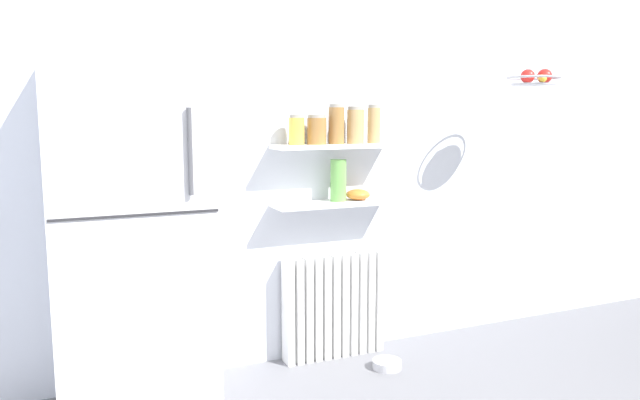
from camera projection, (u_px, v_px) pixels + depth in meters
back_wall at (329, 149)px, 3.82m from camera, size 7.04×0.10×2.60m
refrigerator at (130, 243)px, 3.05m from camera, size 0.76×0.65×1.76m
radiator at (334, 306)px, 3.83m from camera, size 0.65×0.12×0.65m
wall_shelf_lower at (336, 203)px, 3.71m from camera, size 0.78×0.22×0.02m
wall_shelf_upper at (336, 146)px, 3.66m from camera, size 0.78×0.22×0.02m
storage_jar_0 at (297, 130)px, 3.54m from camera, size 0.09×0.09×0.18m
storage_jar_1 at (317, 130)px, 3.59m from camera, size 0.11×0.11×0.18m
storage_jar_2 at (336, 124)px, 3.64m from camera, size 0.09×0.09×0.24m
storage_jar_3 at (355, 125)px, 3.69m from camera, size 0.10×0.10×0.22m
storage_jar_4 at (374, 124)px, 3.74m from camera, size 0.08×0.08×0.24m
vase at (338, 180)px, 3.69m from camera, size 0.10×0.10×0.25m
shelf_bowl at (358, 195)px, 3.76m from camera, size 0.15×0.15×0.07m
pet_food_bowl at (387, 364)px, 3.67m from camera, size 0.17×0.17×0.05m
hanging_fruit_basket at (535, 78)px, 3.74m from camera, size 0.32×0.32×0.10m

